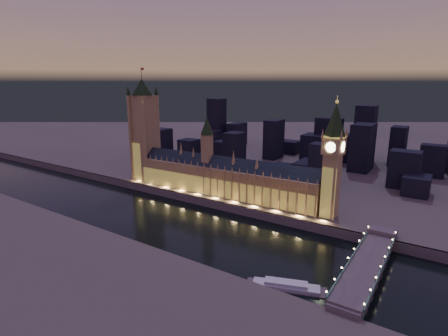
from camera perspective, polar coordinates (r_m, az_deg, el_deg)
The scene contains 9 objects.
ground_plane at distance 314.92m, azimuth -6.37°, elevation -8.63°, with size 2000.00×2000.00×0.00m, color black.
north_bank at distance 774.27m, azimuth 19.09°, elevation 4.50°, with size 2000.00×960.00×8.00m, color #48443E.
embankment_wall at distance 343.67m, azimuth -1.99°, elevation -5.87°, with size 2000.00×2.50×8.00m, color #514645.
palace_of_westminster at distance 353.94m, azimuth -0.25°, elevation -1.47°, with size 202.00×26.47×78.00m.
victoria_tower at distance 414.69m, azimuth -12.92°, elevation 6.79°, with size 31.68×31.68×127.53m.
elizabeth_tower at distance 300.23m, azimuth 17.41°, elevation 2.59°, with size 18.00×18.00×101.83m.
westminster_bridge at distance 248.98m, azimuth 22.40°, elevation -14.54°, with size 19.61×113.00×15.90m.
river_boat at distance 223.35m, azimuth 10.07°, elevation -18.42°, with size 48.94×26.69×4.50m.
city_backdrop at distance 502.38m, azimuth 15.54°, elevation 3.29°, with size 477.15×215.63×83.03m.
Camera 1 is at (188.30, -221.99, 120.16)m, focal length 28.00 mm.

